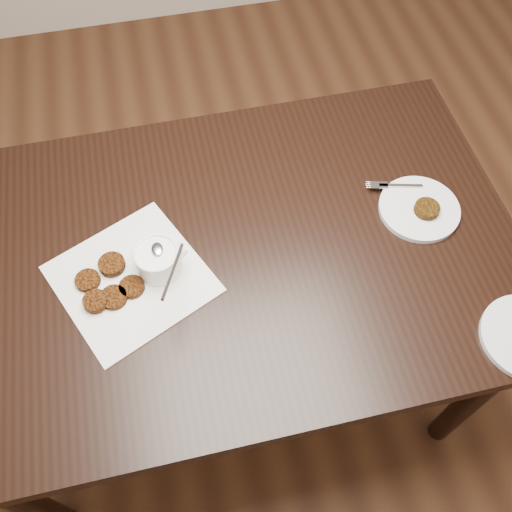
# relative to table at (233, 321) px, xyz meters

# --- Properties ---
(floor) EXTENTS (4.00, 4.00, 0.00)m
(floor) POSITION_rel_table_xyz_m (0.06, -0.04, -0.38)
(floor) COLOR #54321C
(floor) RESTS_ON ground
(table) EXTENTS (1.32, 0.85, 0.75)m
(table) POSITION_rel_table_xyz_m (0.00, 0.00, 0.00)
(table) COLOR black
(table) RESTS_ON floor
(napkin) EXTENTS (0.39, 0.39, 0.00)m
(napkin) POSITION_rel_table_xyz_m (-0.22, -0.03, 0.38)
(napkin) COLOR white
(napkin) RESTS_ON table
(sauce_ramekin) EXTENTS (0.14, 0.14, 0.13)m
(sauce_ramekin) POSITION_rel_table_xyz_m (-0.15, -0.02, 0.45)
(sauce_ramekin) COLOR white
(sauce_ramekin) RESTS_ON napkin
(patty_cluster) EXTENTS (0.20, 0.20, 0.02)m
(patty_cluster) POSITION_rel_table_xyz_m (-0.27, -0.05, 0.39)
(patty_cluster) COLOR #612D0C
(patty_cluster) RESTS_ON napkin
(plate_with_patty) EXTENTS (0.23, 0.23, 0.03)m
(plate_with_patty) POSITION_rel_table_xyz_m (0.46, 0.01, 0.39)
(plate_with_patty) COLOR silver
(plate_with_patty) RESTS_ON table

